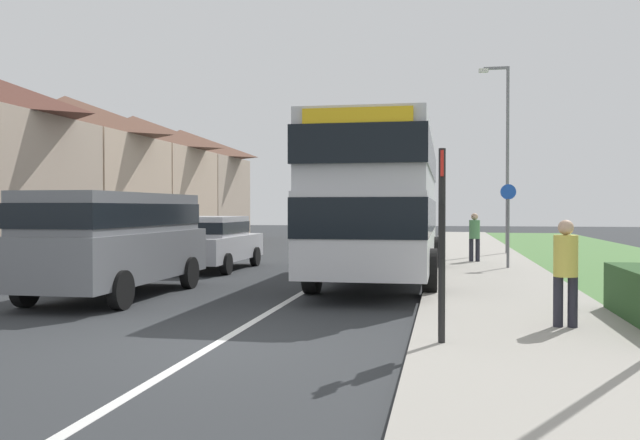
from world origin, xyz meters
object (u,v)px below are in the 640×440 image
at_px(parked_van_grey, 116,235).
at_px(pedestrian_at_stop, 566,268).
at_px(double_decker_bus, 382,196).
at_px(street_lamp_mid, 505,147).
at_px(pedestrian_walking_away, 475,235).
at_px(cycle_route_sign, 508,222).
at_px(bus_stop_sign, 442,232).
at_px(parked_car_silver, 213,240).

bearing_deg(parked_van_grey, pedestrian_at_stop, -17.64).
height_order(double_decker_bus, street_lamp_mid, street_lamp_mid).
relative_size(pedestrian_walking_away, cycle_route_sign, 0.66).
distance_m(pedestrian_at_stop, street_lamp_mid, 16.49).
distance_m(pedestrian_walking_away, cycle_route_sign, 2.31).
xyz_separation_m(pedestrian_at_stop, cycle_route_sign, (0.07, 9.75, 0.45)).
height_order(pedestrian_walking_away, bus_stop_sign, bus_stop_sign).
relative_size(double_decker_bus, parked_car_silver, 2.14).
xyz_separation_m(pedestrian_at_stop, street_lamp_mid, (0.50, 16.17, 3.17)).
xyz_separation_m(parked_car_silver, pedestrian_walking_away, (7.68, 3.11, 0.10)).
distance_m(parked_car_silver, pedestrian_at_stop, 12.17).
relative_size(pedestrian_at_stop, bus_stop_sign, 0.64).
xyz_separation_m(pedestrian_walking_away, street_lamp_mid, (1.28, 4.31, 3.17)).
xyz_separation_m(parked_van_grey, cycle_route_sign, (8.47, 7.08, 0.15)).
bearing_deg(bus_stop_sign, pedestrian_walking_away, 85.85).
relative_size(pedestrian_walking_away, street_lamp_mid, 0.23).
bearing_deg(parked_car_silver, double_decker_bus, -22.16).
bearing_deg(pedestrian_walking_away, cycle_route_sign, -67.95).
xyz_separation_m(pedestrian_walking_away, bus_stop_sign, (-0.96, -13.31, 0.56)).
relative_size(parked_car_silver, cycle_route_sign, 1.82).
relative_size(parked_car_silver, bus_stop_sign, 1.76).
relative_size(cycle_route_sign, street_lamp_mid, 0.35).
bearing_deg(parked_van_grey, cycle_route_sign, 39.88).
height_order(parked_van_grey, pedestrian_walking_away, parked_van_grey).
distance_m(pedestrian_walking_away, bus_stop_sign, 13.35).
relative_size(parked_van_grey, pedestrian_at_stop, 3.17).
distance_m(double_decker_bus, parked_car_silver, 5.75).
bearing_deg(bus_stop_sign, pedestrian_at_stop, 39.60).
bearing_deg(pedestrian_at_stop, pedestrian_walking_away, 93.79).
bearing_deg(parked_car_silver, cycle_route_sign, 6.76).
xyz_separation_m(pedestrian_walking_away, cycle_route_sign, (0.85, -2.10, 0.45)).
distance_m(double_decker_bus, parked_van_grey, 6.54).
bearing_deg(parked_car_silver, pedestrian_walking_away, 22.08).
xyz_separation_m(double_decker_bus, parked_van_grey, (-5.14, -3.95, -0.86)).
height_order(parked_car_silver, pedestrian_at_stop, pedestrian_at_stop).
xyz_separation_m(cycle_route_sign, street_lamp_mid, (0.43, 6.42, 2.72)).
distance_m(double_decker_bus, cycle_route_sign, 4.63).
height_order(parked_car_silver, cycle_route_sign, cycle_route_sign).
height_order(parked_car_silver, street_lamp_mid, street_lamp_mid).
relative_size(parked_car_silver, street_lamp_mid, 0.64).
height_order(double_decker_bus, parked_van_grey, double_decker_bus).
distance_m(double_decker_bus, pedestrian_at_stop, 7.48).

